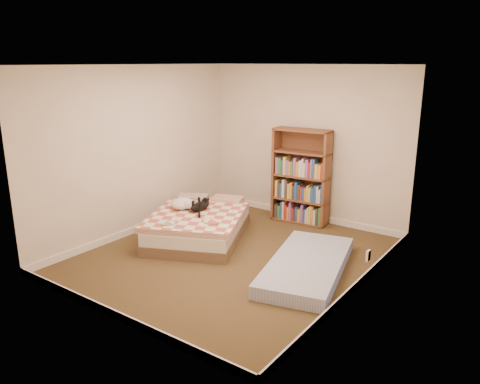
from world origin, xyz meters
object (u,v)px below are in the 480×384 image
Objects in this scene: white_dog at (182,204)px; bed at (200,224)px; floor_mattress at (307,266)px; black_cat at (201,206)px; bookshelf at (301,188)px.

bed is at bearing -21.89° from white_dog.
black_cat is (-1.87, 0.19, 0.40)m from floor_mattress.
white_dog is (-0.28, -0.08, 0.29)m from bed.
floor_mattress is (1.85, -0.13, -0.13)m from bed.
white_dog is at bearing 172.29° from bed.
bed is 1.11× the size of floor_mattress.
floor_mattress is 4.10× the size of white_dog.
floor_mattress is 2.17m from white_dog.
bed is 1.86m from floor_mattress.
bookshelf is (0.85, 1.52, 0.35)m from bed.
bookshelf is at bearing 106.98° from floor_mattress.
floor_mattress is at bearing -22.85° from black_cat.
bookshelf is 3.32× the size of white_dog.
bed is at bearing -123.66° from bookshelf.
white_dog is (-1.13, -1.61, -0.06)m from bookshelf.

